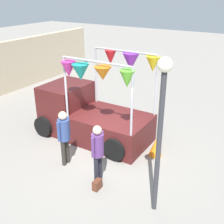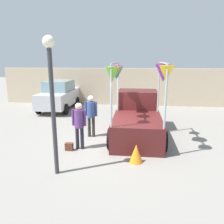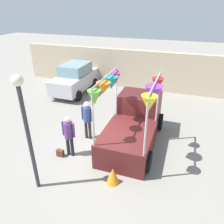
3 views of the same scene
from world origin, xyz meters
The scene contains 9 objects.
ground_plane centered at (0.00, 0.00, 0.00)m, with size 60.00×60.00×0.00m, color gray.
vendor_truck centered at (0.82, 1.14, 0.91)m, with size 2.46×4.12×3.12m.
parked_car centered at (-4.24, 5.49, 0.94)m, with size 1.88×4.00×1.88m.
person_customer centered at (-1.26, -0.69, 1.05)m, with size 0.53×0.34×1.73m.
person_vendor centered at (-1.10, 0.63, 1.08)m, with size 0.53×0.34×1.77m.
handbag centered at (-1.61, -0.89, 0.14)m, with size 0.28×0.16×0.28m, color #592D1E.
street_lamp centered at (-1.46, -2.51, 2.50)m, with size 0.32×0.32×3.82m.
brick_boundary_wall centered at (0.00, 7.57, 1.30)m, with size 18.00×0.36×2.60m, color tan.
folded_kite_bundle_tangerine centered at (0.81, -1.56, 0.30)m, with size 0.44×0.44×0.60m, color orange.
Camera 3 is at (2.58, -6.76, 5.46)m, focal length 35.00 mm.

